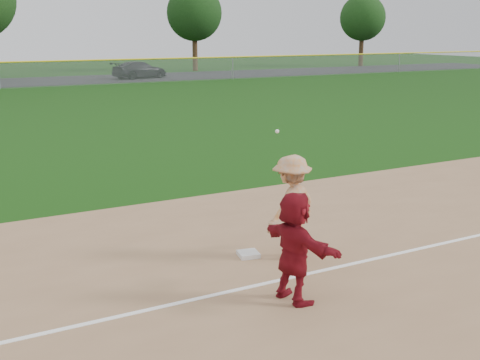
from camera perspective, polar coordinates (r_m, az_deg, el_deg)
name	(u,v)px	position (r m, az deg, el deg)	size (l,w,h in m)	color
ground	(277,262)	(11.66, 3.53, -7.79)	(160.00, 160.00, 0.00)	#123B0B
foul_line	(300,276)	(11.04, 5.75, -9.00)	(60.00, 0.10, 0.01)	white
first_base	(248,254)	(11.87, 0.80, -7.04)	(0.39, 0.39, 0.09)	silver
base_runner	(295,247)	(9.75, 5.19, -6.35)	(1.71, 0.54, 1.84)	maroon
car_right	(140,70)	(57.53, -9.48, 10.27)	(2.17, 5.33, 1.55)	black
first_base_play	(291,207)	(11.58, 4.90, -2.56)	(1.49, 1.17, 2.52)	#A1A0A3
tree_3	(194,13)	(67.94, -4.36, 15.50)	(6.00, 6.00, 9.19)	#392615
tree_4	(363,18)	(78.25, 11.55, 14.83)	(5.60, 5.60, 8.67)	#352313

